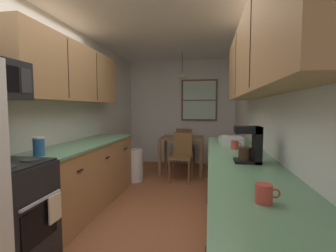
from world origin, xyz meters
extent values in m
plane|color=brown|center=(0.00, 1.00, 0.00)|extent=(12.00, 12.00, 0.00)
cube|color=silver|center=(-1.35, 1.00, 1.27)|extent=(0.10, 9.00, 2.55)
cube|color=silver|center=(1.35, 1.00, 1.27)|extent=(0.10, 9.00, 2.55)
cube|color=silver|center=(0.00, 3.65, 1.27)|extent=(4.40, 0.10, 2.55)
cube|color=white|center=(0.00, 1.00, 2.59)|extent=(4.40, 9.00, 0.08)
cube|color=black|center=(-0.99, -0.59, 0.45)|extent=(0.62, 0.58, 0.90)
cube|color=black|center=(-0.67, -0.59, 0.42)|extent=(0.01, 0.41, 0.30)
cube|color=silver|center=(-0.65, -0.59, 0.63)|extent=(0.02, 0.47, 0.02)
cube|color=black|center=(-0.99, -0.59, 0.91)|extent=(0.59, 0.56, 0.02)
cylinder|color=#2D2D2D|center=(-1.13, -0.46, 0.93)|extent=(0.15, 0.15, 0.01)
cylinder|color=#2D2D2D|center=(-0.85, -0.71, 0.93)|extent=(0.15, 0.15, 0.01)
cylinder|color=#2D2D2D|center=(-0.85, -0.46, 0.93)|extent=(0.15, 0.15, 0.01)
cube|color=black|center=(-0.92, -0.64, 1.62)|extent=(0.01, 0.35, 0.21)
cube|color=#2D2D33|center=(-0.92, -0.39, 1.62)|extent=(0.01, 0.12, 0.21)
cube|color=#A87A4C|center=(-1.00, 0.78, 0.43)|extent=(0.60, 2.12, 0.87)
cube|color=#60936B|center=(-1.00, 0.78, 0.89)|extent=(0.63, 2.14, 0.03)
cube|color=black|center=(-0.69, 0.07, 0.70)|extent=(0.02, 0.10, 0.01)
cube|color=black|center=(-0.69, 0.78, 0.70)|extent=(0.02, 0.10, 0.01)
cube|color=black|center=(-0.69, 1.49, 0.70)|extent=(0.02, 0.10, 0.01)
cube|color=#A87A4C|center=(-1.14, 0.73, 1.85)|extent=(0.32, 2.22, 0.76)
cube|color=#2D2319|center=(-0.98, 0.36, 1.85)|extent=(0.01, 0.01, 0.70)
cube|color=#2D2319|center=(-0.98, 1.09, 1.85)|extent=(0.01, 0.01, 0.70)
cube|color=#A87A4C|center=(1.00, 0.12, 0.43)|extent=(0.60, 3.28, 0.87)
cube|color=#60936B|center=(1.00, 0.12, 0.89)|extent=(0.63, 3.30, 0.03)
cube|color=black|center=(0.69, -0.53, 0.70)|extent=(0.02, 0.10, 0.01)
cube|color=black|center=(0.69, 0.12, 0.70)|extent=(0.02, 0.10, 0.01)
cube|color=black|center=(0.69, 0.78, 0.70)|extent=(0.02, 0.10, 0.01)
cube|color=black|center=(0.69, 1.43, 0.70)|extent=(0.02, 0.10, 0.01)
cube|color=#A87A4C|center=(1.14, 0.07, 1.88)|extent=(0.32, 2.98, 0.75)
cube|color=#2D2319|center=(0.98, -0.42, 1.88)|extent=(0.01, 0.01, 0.69)
cube|color=#2D2319|center=(0.98, 0.56, 1.88)|extent=(0.01, 0.01, 0.69)
cube|color=brown|center=(0.12, 2.77, 0.74)|extent=(0.89, 0.73, 0.03)
cube|color=brown|center=(-0.30, 2.43, 0.36)|extent=(0.06, 0.06, 0.73)
cube|color=brown|center=(0.54, 2.43, 0.36)|extent=(0.06, 0.06, 0.73)
cube|color=brown|center=(-0.30, 3.11, 0.36)|extent=(0.06, 0.06, 0.73)
cube|color=brown|center=(0.54, 3.11, 0.36)|extent=(0.06, 0.06, 0.73)
cube|color=brown|center=(0.17, 2.12, 0.45)|extent=(0.43, 0.43, 0.04)
cube|color=brown|center=(0.19, 2.30, 0.68)|extent=(0.37, 0.06, 0.45)
cylinder|color=brown|center=(0.34, 1.93, 0.22)|extent=(0.04, 0.04, 0.43)
cylinder|color=brown|center=(-0.02, 1.95, 0.22)|extent=(0.04, 0.04, 0.43)
cylinder|color=brown|center=(0.37, 2.29, 0.22)|extent=(0.04, 0.04, 0.43)
cylinder|color=brown|center=(0.01, 2.32, 0.22)|extent=(0.04, 0.04, 0.43)
cube|color=brown|center=(0.13, 3.41, 0.45)|extent=(0.44, 0.44, 0.04)
cube|color=brown|center=(0.12, 3.23, 0.68)|extent=(0.37, 0.07, 0.45)
cylinder|color=brown|center=(-0.03, 3.61, 0.22)|extent=(0.04, 0.04, 0.43)
cylinder|color=brown|center=(0.33, 3.58, 0.22)|extent=(0.04, 0.04, 0.43)
cylinder|color=brown|center=(-0.07, 3.25, 0.22)|extent=(0.04, 0.04, 0.43)
cylinder|color=brown|center=(0.30, 3.22, 0.22)|extent=(0.04, 0.04, 0.43)
cylinder|color=black|center=(0.12, 2.77, 2.33)|extent=(0.01, 0.01, 0.44)
cone|color=beige|center=(0.12, 2.77, 2.06)|extent=(0.26, 0.26, 0.10)
sphere|color=white|center=(0.12, 2.77, 2.08)|extent=(0.06, 0.06, 0.06)
cube|color=brown|center=(0.44, 3.58, 1.57)|extent=(0.86, 0.04, 1.00)
cube|color=#B2D1B7|center=(0.44, 3.56, 1.57)|extent=(0.78, 0.01, 0.92)
cube|color=brown|center=(0.44, 3.56, 1.57)|extent=(0.78, 0.02, 0.03)
cylinder|color=silver|center=(-0.70, 1.99, 0.30)|extent=(0.34, 0.34, 0.60)
cylinder|color=#265999|center=(-1.00, -0.16, 0.99)|extent=(0.11, 0.11, 0.17)
cylinder|color=white|center=(-1.00, -0.16, 1.08)|extent=(0.11, 0.11, 0.02)
cube|color=beige|center=(-0.64, -0.44, 0.50)|extent=(0.02, 0.16, 0.24)
cube|color=black|center=(1.02, -0.12, 0.91)|extent=(0.22, 0.18, 0.02)
cube|color=black|center=(1.10, -0.12, 1.06)|extent=(0.06, 0.18, 0.32)
cube|color=black|center=(1.02, -0.12, 1.19)|extent=(0.22, 0.18, 0.06)
cylinder|color=#331E14|center=(1.00, -0.12, 0.98)|extent=(0.11, 0.11, 0.11)
cylinder|color=#BF3F33|center=(0.96, -1.04, 0.95)|extent=(0.09, 0.09, 0.10)
torus|color=#BF3F33|center=(1.02, -1.04, 0.95)|extent=(0.05, 0.01, 0.05)
cylinder|color=#BF3F33|center=(0.99, 0.57, 0.95)|extent=(0.09, 0.09, 0.10)
torus|color=#BF3F33|center=(1.04, 0.57, 0.95)|extent=(0.05, 0.01, 0.05)
cylinder|color=silver|center=(0.95, 1.30, 0.93)|extent=(0.24, 0.24, 0.06)
cylinder|color=black|center=(0.95, 1.30, 0.95)|extent=(0.20, 0.20, 0.03)
sphere|color=red|center=(1.00, 1.29, 0.96)|extent=(0.06, 0.06, 0.06)
sphere|color=green|center=(0.91, 1.34, 0.96)|extent=(0.06, 0.06, 0.06)
sphere|color=yellow|center=(0.93, 1.25, 0.96)|extent=(0.06, 0.06, 0.06)
cube|color=silver|center=(0.99, 0.95, 0.95)|extent=(0.28, 0.34, 0.10)
cylinder|color=#4C7299|center=(0.15, 2.78, 0.79)|extent=(0.20, 0.20, 0.06)
camera|label=1|loc=(0.69, -2.27, 1.38)|focal=25.38mm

